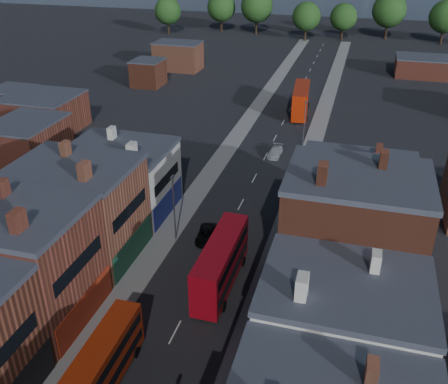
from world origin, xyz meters
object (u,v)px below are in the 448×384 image
Objects in this scene: car_2 at (207,235)px; car_3 at (275,152)px; ped_3 at (277,274)px; bus_2 at (301,100)px; bus_0 at (104,362)px; bus_1 at (221,263)px.

car_3 is at bearing 76.40° from car_2.
car_3 is 31.77m from ped_3.
car_3 reaches higher than car_2.
car_3 is at bearing -97.82° from bus_2.
bus_2 reaches higher than car_2.
ped_3 is (5.05, -52.10, -1.91)m from bus_2.
ped_3 is at bearing 56.17° from bus_0.
ped_3 reaches higher than car_3.
bus_0 is 0.79× the size of bus_2.
bus_1 is at bearing -87.09° from car_3.
bus_0 reaches higher than ped_3.
car_2 is 10.71m from ped_3.
bus_1 is 8.65m from car_2.
bus_0 is at bearing -99.84° from bus_2.
ped_3 is at bearing 20.04° from bus_1.
bus_0 reaches higher than car_2.
bus_0 is 21.80m from car_2.
bus_0 is 2.17× the size of car_3.
bus_2 is (5.48, 68.22, 0.57)m from bus_0.
car_3 is 2.73× the size of ped_3.
bus_0 is 68.44m from bus_2.
bus_0 is at bearing -100.26° from car_2.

